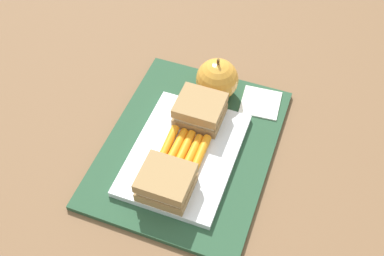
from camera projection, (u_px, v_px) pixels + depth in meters
The scene contains 8 objects.
ground_plane at pixel (190, 148), 0.81m from camera, with size 2.40×2.40×0.00m, color brown.
lunchbag_mat at pixel (190, 146), 0.81m from camera, with size 0.36×0.28×0.01m, color #284C33.
food_tray at pixel (184, 154), 0.78m from camera, with size 0.23×0.17×0.01m, color white.
sandwich_half_left at pixel (166, 182), 0.72m from camera, with size 0.07×0.08×0.04m.
sandwich_half_right at pixel (200, 110), 0.81m from camera, with size 0.07×0.08×0.04m.
carrot_sticks_bundle at pixel (184, 149), 0.77m from camera, with size 0.08×0.07×0.02m.
apple at pixel (217, 80), 0.85m from camera, with size 0.08×0.08×0.09m.
paper_napkin at pixel (261, 103), 0.86m from camera, with size 0.07×0.07×0.00m, color white.
Camera 1 is at (-0.44, -0.17, 0.66)m, focal length 43.59 mm.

